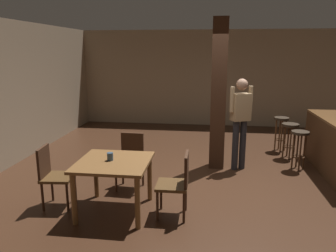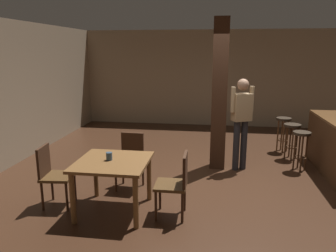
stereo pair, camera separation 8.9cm
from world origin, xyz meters
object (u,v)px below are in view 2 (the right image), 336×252
object	(u,v)px
bar_stool_near	(301,142)
bar_stool_far	(283,127)
chair_east	(176,182)
napkin_cup	(109,156)
chair_west	(52,173)
dining_table	(113,169)
standing_person	(241,118)
bar_counter	(335,148)
chair_north	(131,158)
bar_stool_mid	(292,133)

from	to	relation	value
bar_stool_near	bar_stool_far	bearing A→B (deg)	94.76
chair_east	napkin_cup	world-z (taller)	chair_east
chair_west	bar_stool_far	size ratio (longest dim) A/B	1.16
bar_stool_near	chair_west	bearing A→B (deg)	-152.40
dining_table	chair_west	bearing A→B (deg)	178.16
chair_west	standing_person	world-z (taller)	standing_person
chair_east	standing_person	world-z (taller)	standing_person
chair_west	bar_stool_far	bearing A→B (deg)	40.39
chair_east	bar_counter	xyz separation A→B (m)	(2.63, 1.95, 0.00)
napkin_cup	bar_stool_far	bearing A→B (deg)	47.86
dining_table	chair_north	world-z (taller)	chair_north
chair_north	napkin_cup	distance (m)	0.88
bar_counter	bar_stool_near	size ratio (longest dim) A/B	2.96
napkin_cup	chair_east	bearing A→B (deg)	-3.15
standing_person	bar_stool_near	xyz separation A→B (m)	(1.12, 0.12, -0.45)
bar_counter	bar_stool_mid	bearing A→B (deg)	124.15
napkin_cup	bar_stool_mid	distance (m)	4.07
dining_table	bar_stool_far	size ratio (longest dim) A/B	1.27
dining_table	chair_west	world-z (taller)	chair_west
dining_table	bar_stool_mid	world-z (taller)	dining_table
chair_north	bar_stool_far	bearing A→B (deg)	40.20
standing_person	bar_stool_far	xyz separation A→B (m)	(1.02, 1.31, -0.44)
bar_stool_mid	dining_table	bearing A→B (deg)	-137.03
standing_person	bar_stool_far	distance (m)	1.72
chair_north	standing_person	xyz separation A→B (m)	(1.83, 1.10, 0.50)
napkin_cup	bar_counter	distance (m)	4.06
dining_table	bar_counter	bearing A→B (deg)	28.60
standing_person	bar_stool_mid	bearing A→B (deg)	36.18
dining_table	chair_east	distance (m)	0.89
chair_east	chair_west	xyz separation A→B (m)	(-1.80, 0.06, 0.00)
bar_stool_near	bar_stool_far	distance (m)	1.19
chair_east	bar_stool_near	bearing A→B (deg)	45.10
bar_stool_far	standing_person	bearing A→B (deg)	-128.07
dining_table	napkin_cup	distance (m)	0.18
bar_stool_near	dining_table	bearing A→B (deg)	-145.28
dining_table	chair_east	xyz separation A→B (m)	(0.89, -0.03, -0.12)
standing_person	chair_north	bearing A→B (deg)	-148.92
bar_stool_near	bar_counter	bearing A→B (deg)	-14.69
dining_table	chair_west	xyz separation A→B (m)	(-0.91, 0.03, -0.12)
bar_counter	bar_stool_mid	distance (m)	1.01
chair_west	chair_north	xyz separation A→B (m)	(0.94, 0.82, 0.00)
napkin_cup	bar_stool_near	size ratio (longest dim) A/B	0.15
chair_east	chair_north	xyz separation A→B (m)	(-0.86, 0.88, 0.00)
dining_table	standing_person	distance (m)	2.71
chair_east	bar_stool_far	bearing A→B (deg)	58.81
chair_east	chair_west	size ratio (longest dim) A/B	1.00
chair_north	napkin_cup	bearing A→B (deg)	-95.47
napkin_cup	bar_stool_far	world-z (taller)	napkin_cup
bar_counter	dining_table	bearing A→B (deg)	-151.40
bar_stool_far	bar_stool_mid	bearing A→B (deg)	-81.05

